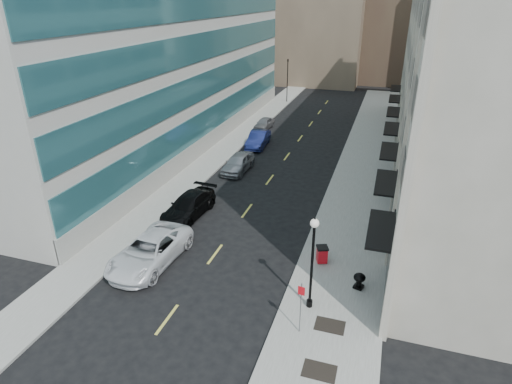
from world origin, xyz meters
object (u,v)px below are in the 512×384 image
Objects in this scene: sign_post at (301,302)px; urn_planter at (359,279)px; car_white_van at (150,251)px; car_black_pickup at (189,206)px; trash_bin at (322,254)px; traffic_signal at (288,62)px; car_silver_sedan at (238,163)px; car_blue_sedan at (258,139)px; car_grey_sedan at (264,123)px; lamppost at (313,256)px.

sign_post is 3.11× the size of urn_planter.
sign_post is (9.51, -3.01, 1.03)m from car_white_van.
car_black_pickup is 5.18× the size of trash_bin.
trash_bin is 6.05m from sign_post.
car_silver_sedan is at bearing -85.13° from traffic_signal.
car_silver_sedan is 18.21m from urn_planter.
car_white_van is at bearing -88.16° from car_silver_sedan.
sign_post is (9.86, -25.01, 1.09)m from car_blue_sedan.
trash_bin is at bearing 141.86° from urn_planter.
car_grey_sedan is at bearing 91.64° from trash_bin.
trash_bin is at bearing -66.15° from car_blue_sedan.
traffic_signal is 44.80m from lamppost.
car_white_van is 28.35m from car_grey_sedan.
traffic_signal is 1.46× the size of car_blue_sedan.
sign_post is at bearing -71.99° from car_blue_sedan.
traffic_signal is 7.98× the size of urn_planter.
car_grey_sedan is 30.29m from urn_planter.
car_silver_sedan reaches higher than urn_planter.
car_blue_sedan is at bearing 113.31° from lamppost.
car_silver_sedan is 15.37m from trash_bin.
sign_post is at bearing -92.80° from lamppost.
car_white_van is at bearing -81.29° from car_grey_sedan.
trash_bin is at bearing -73.18° from traffic_signal.
lamppost is (9.96, -23.11, 2.33)m from car_blue_sedan.
lamppost is (9.60, -1.11, 2.27)m from car_white_van.
traffic_signal is at bearing 96.29° from car_white_van.
car_silver_sedan reaches higher than car_black_pickup.
urn_planter is at bearing 8.63° from car_white_van.
sign_post is at bearing -37.58° from car_black_pickup.
traffic_signal is 2.57× the size of sign_post.
lamppost is 1.86× the size of sign_post.
car_black_pickup is 1.15× the size of car_silver_sedan.
urn_planter is at bearing 45.58° from lamppost.
car_grey_sedan is at bearing 97.61° from car_black_pickup.
trash_bin is 0.20× the size of lamppost.
car_white_van is 9.93m from lamppost.
car_blue_sedan is at bearing 94.76° from car_silver_sedan.
car_white_van is at bearing 173.38° from lamppost.
car_white_van is at bearing -81.01° from car_black_pickup.
trash_bin reaches higher than urn_planter.
urn_planter is at bearing -58.27° from car_grey_sedan.
car_grey_sedan is 1.38× the size of sign_post.
car_black_pickup is at bearing -93.88° from car_blue_sedan.
car_blue_sedan is at bearing 94.31° from car_black_pickup.
car_blue_sedan reaches higher than urn_planter.
traffic_signal is 41.13m from trash_bin.
lamppost is at bearing -63.68° from car_grey_sedan.
urn_planter is at bearing -17.17° from car_black_pickup.
lamppost is 3.98m from urn_planter.
car_silver_sedan is 0.96× the size of car_blue_sedan.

